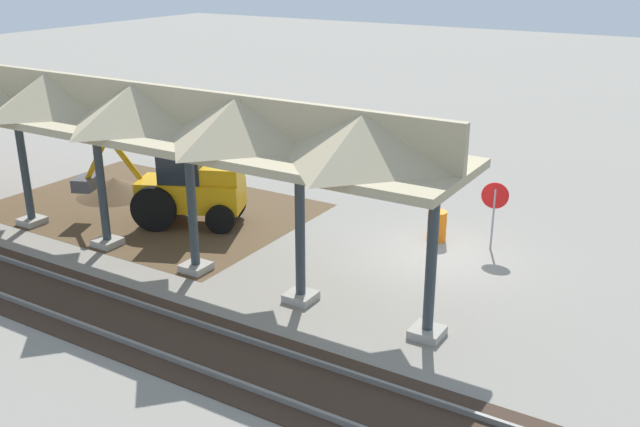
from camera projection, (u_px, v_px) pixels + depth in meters
name	position (u px, v px, depth m)	size (l,w,h in m)	color
ground_plane	(439.00, 255.00, 20.00)	(120.00, 120.00, 0.00)	gray
dirt_work_zone	(152.00, 208.00, 23.63)	(10.16, 7.00, 0.01)	brown
platform_canopy	(137.00, 110.00, 18.42)	(17.86, 3.20, 4.90)	#9E998E
rail_tracks	(296.00, 381.00, 14.11)	(60.00, 2.58, 0.15)	slate
stop_sign	(494.00, 202.00, 19.92)	(0.75, 0.21, 2.00)	gray
backhoe	(186.00, 185.00, 21.92)	(5.29, 3.22, 2.82)	orange
dirt_mound	(115.00, 195.00, 24.93)	(5.34, 5.34, 1.27)	brown
traffic_barrel	(437.00, 226.00, 20.90)	(0.56, 0.56, 0.90)	orange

